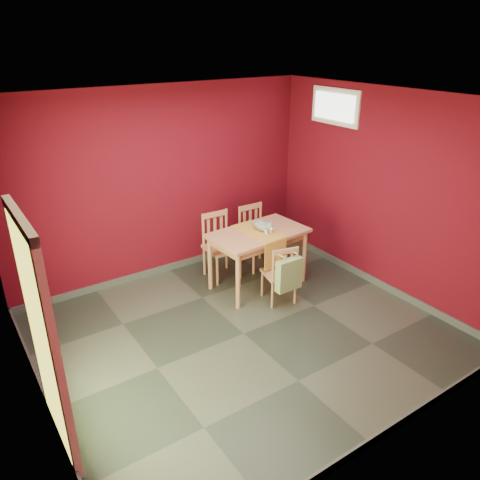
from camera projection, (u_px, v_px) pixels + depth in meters
ground at (244, 334)px, 5.59m from camera, size 4.50×4.50×0.00m
room_shell at (244, 330)px, 5.57m from camera, size 4.50×4.50×4.50m
doorway at (41, 333)px, 3.69m from camera, size 0.06×1.01×2.13m
window at (335, 107)px, 6.53m from camera, size 0.05×0.90×0.50m
outlet_plate at (255, 229)px, 7.79m from camera, size 0.08×0.02×0.12m
dining_table at (258, 238)px, 6.39m from camera, size 1.36×0.85×0.82m
table_runner at (264, 239)px, 6.28m from camera, size 0.42×0.79×0.39m
chair_far_left at (220, 245)px, 6.75m from camera, size 0.46×0.46×0.96m
chair_far_right at (255, 236)px, 7.06m from camera, size 0.45×0.45×0.95m
chair_near at (280, 273)px, 6.11m from camera, size 0.46×0.46×0.83m
tote_bag at (289, 274)px, 5.91m from camera, size 0.36×0.21×0.49m
cat at (262, 224)px, 6.36m from camera, size 0.25×0.40×0.19m
picture_frame at (299, 236)px, 7.82m from camera, size 0.17×0.37×0.36m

